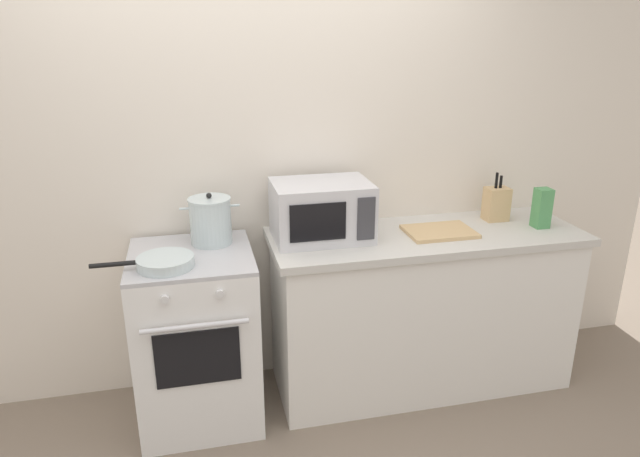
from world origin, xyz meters
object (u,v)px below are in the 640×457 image
(stove, at_px, (197,337))
(frying_pan, at_px, (164,262))
(cutting_board, at_px, (439,232))
(knife_block, at_px, (496,204))
(stock_pot, at_px, (211,221))
(microwave, at_px, (321,211))
(pasta_box, at_px, (542,208))

(stove, relative_size, frying_pan, 1.99)
(frying_pan, xyz_separation_m, cutting_board, (1.43, 0.14, -0.02))
(knife_block, bearing_deg, stock_pot, -179.72)
(cutting_board, bearing_deg, stove, -179.95)
(stove, relative_size, stock_pot, 3.08)
(microwave, xyz_separation_m, pasta_box, (1.22, -0.11, -0.04))
(knife_block, bearing_deg, stove, -175.30)
(stock_pot, bearing_deg, stove, -130.10)
(frying_pan, relative_size, microwave, 0.92)
(stove, xyz_separation_m, pasta_box, (1.90, -0.03, 0.57))
(stock_pot, height_order, knife_block, knife_block)
(microwave, xyz_separation_m, knife_block, (1.04, 0.06, -0.05))
(stove, relative_size, microwave, 1.84)
(stove, height_order, knife_block, knife_block)
(stock_pot, xyz_separation_m, frying_pan, (-0.23, -0.27, -0.09))
(microwave, bearing_deg, cutting_board, -7.02)
(stove, xyz_separation_m, frying_pan, (-0.12, -0.14, 0.48))
(frying_pan, distance_m, cutting_board, 1.44)
(knife_block, bearing_deg, pasta_box, -43.57)
(stove, relative_size, knife_block, 3.30)
(knife_block, bearing_deg, cutting_board, -160.98)
(stock_pot, height_order, cutting_board, stock_pot)
(stock_pot, relative_size, microwave, 0.60)
(pasta_box, bearing_deg, stock_pot, 174.80)
(pasta_box, bearing_deg, knife_block, 136.43)
(stove, bearing_deg, microwave, 6.66)
(stock_pot, bearing_deg, knife_block, 0.28)
(stove, relative_size, cutting_board, 2.56)
(cutting_board, bearing_deg, microwave, 172.98)
(stock_pot, height_order, microwave, microwave)
(stock_pot, distance_m, frying_pan, 0.37)
(stock_pot, xyz_separation_m, knife_block, (1.60, 0.01, -0.02))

